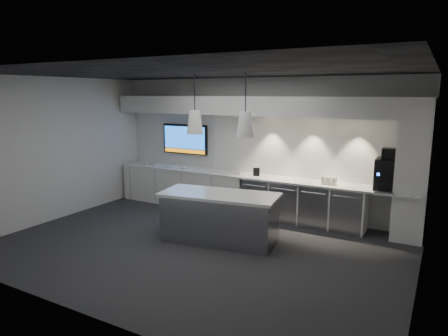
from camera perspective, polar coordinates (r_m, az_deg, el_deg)
The scene contains 28 objects.
floor at distance 7.18m, azimuth -3.98°, elevation -11.16°, with size 7.00×7.00×0.00m, color #2C2C2E.
ceiling at distance 6.67m, azimuth -4.32°, elevation 13.52°, with size 7.00×7.00×0.00m, color black.
wall_back at distance 8.94m, azimuth 4.70°, elevation 3.12°, with size 7.00×7.00×0.00m, color white.
wall_front at distance 4.92m, azimuth -20.37°, elevation -3.67°, with size 7.00×7.00×0.00m, color white.
wall_left at distance 9.15m, azimuth -22.82°, elevation 2.50°, with size 7.00×7.00×0.00m, color white.
wall_right at distance 5.69m, azimuth 26.85°, elevation -2.30°, with size 7.00×7.00×0.00m, color white.
back_counter at distance 8.75m, azimuth 3.75°, elevation -1.15°, with size 6.80×0.65×0.04m, color white.
left_base_cabinets at distance 9.71m, azimuth -5.66°, elevation -2.72°, with size 3.30×0.63×0.86m, color white.
fridge_unit_a at distance 8.75m, azimuth 5.19°, elevation -4.23°, with size 0.60×0.61×0.85m, color gray.
fridge_unit_b at distance 8.52m, azimuth 9.08°, elevation -4.72°, with size 0.60×0.61×0.85m, color gray.
fridge_unit_c at distance 8.34m, azimuth 13.16°, elevation -5.21°, with size 0.60×0.61×0.85m, color gray.
fridge_unit_d at distance 8.20m, azimuth 17.40°, elevation -5.70°, with size 0.60×0.61×0.85m, color gray.
backsplash at distance 8.49m, azimuth 12.04°, elevation 2.87°, with size 4.60×0.03×1.30m, color white.
soffit at distance 8.59m, azimuth 3.95°, elevation 8.86°, with size 6.90×0.60×0.40m, color white.
column at distance 7.90m, azimuth 25.33°, elevation -0.33°, with size 0.55×0.55×2.60m, color white.
wall_tv at distance 9.82m, azimuth -5.59°, elevation 4.13°, with size 1.25×0.07×0.72m.
island at distance 7.28m, azimuth -0.66°, elevation -7.03°, with size 2.23×1.21×0.90m.
bin at distance 7.95m, azimuth -7.24°, elevation -7.10°, with size 0.36×0.36×0.50m, color gray.
coffee_machine at distance 7.95m, azimuth 22.32°, elevation -0.64°, with size 0.43×0.60×0.77m.
sign_black at distance 8.64m, azimuth 4.66°, elevation -0.57°, with size 0.14×0.02×0.18m, color black.
sign_white at distance 8.79m, azimuth 1.85°, elevation -0.47°, with size 0.18×0.02×0.14m, color white.
cup_cluster at distance 8.09m, azimuth 14.79°, elevation -1.74°, with size 0.28×0.18×0.15m, color silver, non-canonical shape.
tray_a at distance 10.20m, azimuth -10.99°, elevation 0.55°, with size 0.16×0.16×0.03m, color #B9B9B9.
tray_b at distance 10.06m, azimuth -9.68°, elevation 0.45°, with size 0.16×0.16×0.03m, color #B9B9B9.
tray_c at distance 9.76m, azimuth -7.90°, elevation 0.20°, with size 0.16×0.16×0.03m, color #B9B9B9.
tray_d at distance 9.56m, azimuth -5.61°, elevation 0.03°, with size 0.16×0.16×0.03m, color #B9B9B9.
pendant_left at distance 7.22m, azimuth -4.18°, elevation 6.56°, with size 0.29×0.29×1.12m.
pendant_right at distance 6.72m, azimuth 3.06°, elevation 6.28°, with size 0.29×0.29×1.12m.
Camera 1 is at (3.67, -5.56, 2.65)m, focal length 32.00 mm.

